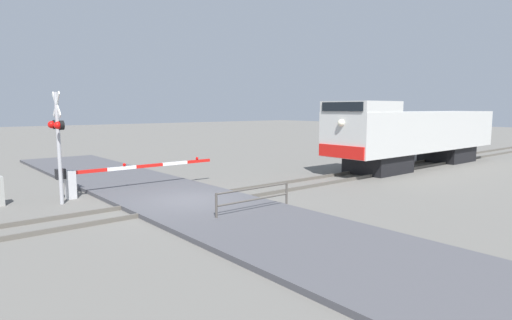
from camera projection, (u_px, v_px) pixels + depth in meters
name	position (u px, v px, depth m)	size (l,w,h in m)	color
ground_plane	(189.00, 204.00, 15.90)	(160.00, 160.00, 0.00)	#605E59
rail_track_left	(179.00, 199.00, 16.44)	(0.08, 80.00, 0.15)	#59544C
rail_track_right	(199.00, 205.00, 15.34)	(0.08, 80.00, 0.15)	#59544C
road_surface	(189.00, 202.00, 15.89)	(36.00, 4.72, 0.15)	#47474C
locomotive	(415.00, 134.00, 25.75)	(3.02, 14.77, 3.96)	black
crossing_signal	(58.00, 134.00, 15.52)	(1.18, 0.33, 4.21)	#ADADB2
crossing_gate	(98.00, 176.00, 17.41)	(0.36, 7.13, 1.25)	silver
guard_railing	(254.00, 196.00, 14.20)	(0.08, 3.14, 0.95)	#4C4742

